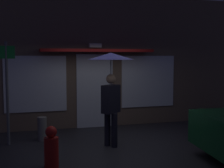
{
  "coord_description": "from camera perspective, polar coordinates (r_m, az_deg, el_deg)",
  "views": [
    {
      "loc": [
        -1.89,
        -6.59,
        2.12
      ],
      "look_at": [
        -0.03,
        0.14,
        1.49
      ],
      "focal_mm": 48.18,
      "sensor_mm": 36.0,
      "label": 1
    }
  ],
  "objects": [
    {
      "name": "ground_plane",
      "position": [
        7.17,
        0.53,
        -12.01
      ],
      "size": [
        18.0,
        18.0,
        0.0
      ],
      "primitive_type": "plane",
      "color": "#26262B"
    },
    {
      "name": "building_facade",
      "position": [
        9.12,
        -3.52,
        4.21
      ],
      "size": [
        9.73,
        1.0,
        3.96
      ],
      "color": "brown",
      "rests_on": "ground"
    },
    {
      "name": "person_with_umbrella",
      "position": [
        6.99,
        -0.22,
        1.36
      ],
      "size": [
        1.06,
        1.06,
        2.21
      ],
      "rotation": [
        0.0,
        0.0,
        -2.47
      ],
      "color": "black",
      "rests_on": "ground"
    },
    {
      "name": "street_sign_post",
      "position": [
        7.55,
        -19.29,
        -0.56
      ],
      "size": [
        0.4,
        0.07,
        2.48
      ],
      "color": "#595B60",
      "rests_on": "ground"
    },
    {
      "name": "sidewalk_bollard",
      "position": [
        7.91,
        -13.11,
        -8.27
      ],
      "size": [
        0.23,
        0.23,
        0.6
      ],
      "primitive_type": "cylinder",
      "color": "slate",
      "rests_on": "ground"
    },
    {
      "name": "fire_hydrant",
      "position": [
        5.99,
        -11.43,
        -11.9
      ],
      "size": [
        0.27,
        0.27,
        0.81
      ],
      "color": "#B21914",
      "rests_on": "ground"
    }
  ]
}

